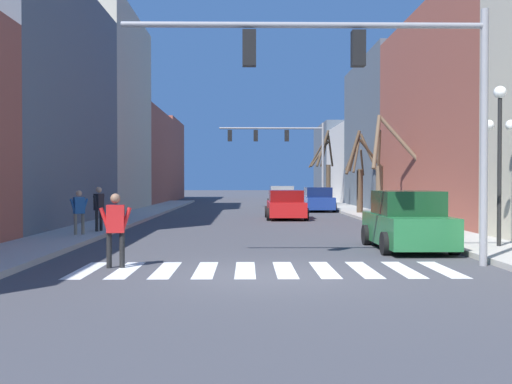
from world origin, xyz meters
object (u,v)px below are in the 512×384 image
street_tree_right_mid (362,176)px  car_parked_right_far (282,197)px  traffic_signal_near (373,75)px  street_tree_left_near (359,173)px  car_parked_right_near (318,200)px  pedestrian_waiting_at_curb (115,224)px  pedestrian_on_left_sidewalk (79,208)px  car_parked_left_near (286,205)px  street_tree_right_far (326,167)px  street_tree_left_mid (384,170)px  pedestrian_near_right_corner (99,205)px  car_parked_left_mid (407,222)px  traffic_signal_far (284,144)px  street_lamp_right_corner (500,133)px

street_tree_right_mid → car_parked_right_far: bearing=117.5°
traffic_signal_near → street_tree_left_near: traffic_signal_near is taller
car_parked_right_near → street_tree_left_near: bearing=-156.1°
traffic_signal_near → street_tree_right_mid: size_ratio=1.77×
traffic_signal_near → pedestrian_waiting_at_curb: (-6.04, -0.22, -3.50)m
street_tree_right_mid → car_parked_right_near: bearing=135.1°
street_tree_right_mid → pedestrian_on_left_sidewalk: bearing=-128.6°
car_parked_left_near → street_tree_right_far: bearing=-14.5°
pedestrian_on_left_sidewalk → street_tree_left_mid: size_ratio=0.30×
car_parked_right_far → pedestrian_near_right_corner: pedestrian_near_right_corner is taller
street_tree_left_near → car_parked_left_mid: bearing=-96.3°
traffic_signal_far → car_parked_right_near: bearing=-66.1°
street_tree_right_far → car_parked_left_near: bearing=-104.5°
traffic_signal_far → car_parked_left_mid: 27.19m
street_tree_right_far → car_parked_left_mid: bearing=-93.1°
traffic_signal_near → car_parked_left_near: size_ratio=2.01×
street_lamp_right_corner → car_parked_right_near: 23.09m
street_tree_right_far → traffic_signal_near: bearing=-95.7°
car_parked_right_far → street_tree_right_mid: street_tree_right_mid is taller
traffic_signal_far → pedestrian_on_left_sidewalk: traffic_signal_far is taller
traffic_signal_near → street_lamp_right_corner: (4.28, 2.96, -1.13)m
street_tree_left_mid → car_parked_right_far: bearing=103.9°
car_parked_left_near → street_tree_right_far: 17.55m
traffic_signal_near → pedestrian_waiting_at_curb: 6.99m
street_tree_right_mid → street_tree_left_near: size_ratio=1.00×
car_parked_left_near → car_parked_left_mid: bearing=-169.5°
pedestrian_waiting_at_curb → street_tree_left_near: size_ratio=0.35×
car_parked_left_near → street_tree_left_near: street_tree_left_near is taller
street_tree_left_mid → traffic_signal_far: bearing=105.2°
pedestrian_on_left_sidewalk → car_parked_left_near: bearing=-161.9°
pedestrian_near_right_corner → car_parked_right_near: bearing=-11.4°
street_tree_right_mid → street_tree_left_near: 1.99m
pedestrian_near_right_corner → street_tree_left_mid: size_ratio=0.32×
street_tree_right_mid → street_tree_left_mid: 7.88m
traffic_signal_near → street_tree_right_far: street_tree_right_far is taller
street_lamp_right_corner → car_parked_right_near: size_ratio=1.05×
car_parked_right_far → pedestrian_on_left_sidewalk: bearing=161.3°
street_tree_right_far → street_tree_left_near: street_tree_right_far is taller
street_tree_right_far → street_tree_left_near: 13.18m
traffic_signal_near → car_parked_right_near: 26.09m
street_lamp_right_corner → car_parked_right_near: bearing=96.3°
street_tree_left_mid → pedestrian_on_left_sidewalk: bearing=-145.9°
street_lamp_right_corner → car_parked_left_near: street_lamp_right_corner is taller
pedestrian_waiting_at_curb → street_tree_left_mid: size_ratio=0.33×
car_parked_right_far → car_parked_right_near: size_ratio=0.97×
pedestrian_waiting_at_curb → street_tree_left_mid: 18.52m
traffic_signal_near → pedestrian_waiting_at_curb: traffic_signal_near is taller
traffic_signal_near → street_tree_left_mid: bearing=76.2°
pedestrian_near_right_corner → street_tree_left_mid: (12.32, 7.13, 1.44)m
pedestrian_waiting_at_curb → street_tree_right_mid: street_tree_right_mid is taller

